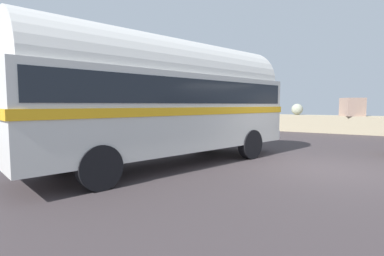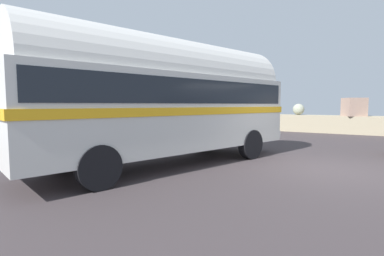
# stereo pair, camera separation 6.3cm
# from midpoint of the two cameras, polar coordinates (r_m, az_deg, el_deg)

# --- Properties ---
(ground) EXTENTS (32.00, 26.00, 0.02)m
(ground) POSITION_cam_midpoint_polar(r_m,az_deg,el_deg) (8.84, 24.43, -7.47)
(ground) COLOR #3A3335
(breakwater) EXTENTS (31.36, 2.34, 2.44)m
(breakwater) POSITION_cam_midpoint_polar(r_m,az_deg,el_deg) (20.44, 28.48, 1.02)
(breakwater) COLOR tan
(breakwater) RESTS_ON ground
(vintage_coach) EXTENTS (4.75, 8.91, 3.70)m
(vintage_coach) POSITION_cam_midpoint_polar(r_m,az_deg,el_deg) (8.51, -5.24, 6.30)
(vintage_coach) COLOR black
(vintage_coach) RESTS_ON ground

